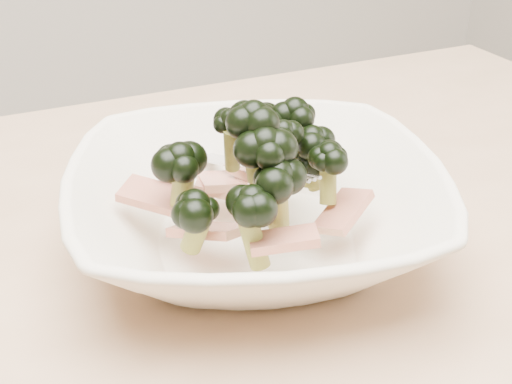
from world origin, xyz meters
The scene contains 1 object.
broccoli_dish centered at (0.08, 0.03, 0.79)m, with size 0.37×0.37×0.14m.
Camera 1 is at (-0.13, -0.41, 1.06)m, focal length 50.00 mm.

